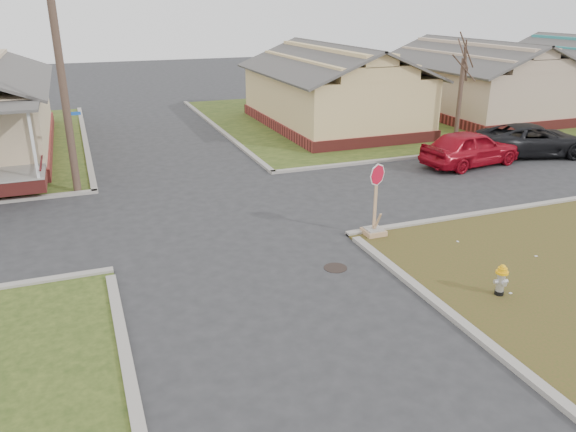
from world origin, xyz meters
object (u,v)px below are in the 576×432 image
object	(u,v)px
stop_sign	(374,219)
dark_pickup	(533,140)
red_sedan	(470,148)
utility_pole	(60,67)
fire_hydrant	(501,278)

from	to	relation	value
stop_sign	dark_pickup	size ratio (longest dim) A/B	0.43
red_sedan	dark_pickup	bearing A→B (deg)	-91.65
stop_sign	red_sedan	size ratio (longest dim) A/B	0.49
red_sedan	dark_pickup	xyz separation A→B (m)	(3.91, 0.42, -0.07)
utility_pole	red_sedan	size ratio (longest dim) A/B	1.92
stop_sign	red_sedan	world-z (taller)	stop_sign
utility_pole	red_sedan	xyz separation A→B (m)	(16.35, -2.19, -3.86)
stop_sign	dark_pickup	distance (m)	13.21
fire_hydrant	dark_pickup	distance (m)	15.03
utility_pole	stop_sign	bearing A→B (deg)	-42.44
dark_pickup	stop_sign	bearing A→B (deg)	132.44
utility_pole	fire_hydrant	size ratio (longest dim) A/B	11.06
utility_pole	dark_pickup	distance (m)	20.71
red_sedan	dark_pickup	world-z (taller)	red_sedan
dark_pickup	utility_pole	bearing A→B (deg)	100.47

